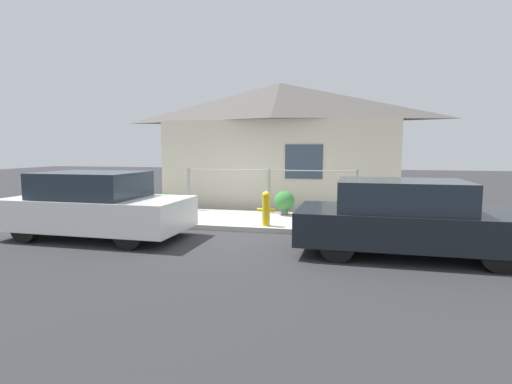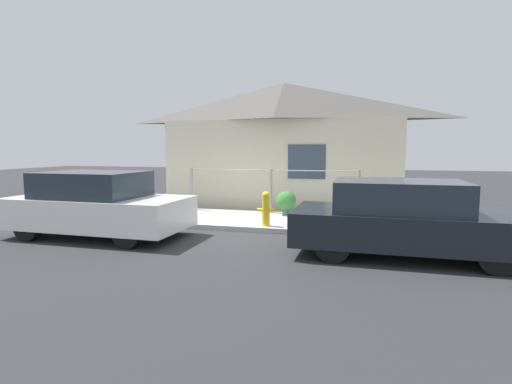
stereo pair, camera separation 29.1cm
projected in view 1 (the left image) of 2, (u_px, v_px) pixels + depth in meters
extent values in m
plane|color=#2D2D30|center=(249.00, 232.00, 9.13)|extent=(60.00, 60.00, 0.00)
cube|color=#B2AFA8|center=(260.00, 221.00, 10.29)|extent=(24.00, 2.40, 0.12)
cube|color=beige|center=(274.00, 166.00, 11.96)|extent=(7.25, 0.12, 2.79)
cube|color=#384756|center=(304.00, 162.00, 11.67)|extent=(1.10, 0.04, 1.00)
pyramid|color=#605B56|center=(280.00, 102.00, 12.75)|extent=(7.65, 2.20, 1.21)
cylinder|color=#999993|center=(189.00, 189.00, 11.77)|extent=(0.10, 0.10, 1.24)
cylinder|color=#999993|center=(268.00, 190.00, 11.23)|extent=(0.10, 0.10, 1.24)
cylinder|color=#999993|center=(356.00, 193.00, 10.69)|extent=(0.10, 0.10, 1.24)
cylinder|color=#999993|center=(268.00, 170.00, 11.17)|extent=(4.80, 0.03, 0.03)
cube|color=white|center=(99.00, 213.00, 8.53)|extent=(3.82, 1.83, 0.65)
cube|color=#232D38|center=(92.00, 185.00, 8.51)|extent=(2.11, 1.59, 0.54)
cylinder|color=black|center=(166.00, 221.00, 9.02)|extent=(0.58, 0.21, 0.58)
cylinder|color=black|center=(129.00, 235.00, 7.54)|extent=(0.58, 0.21, 0.58)
cylinder|color=black|center=(76.00, 216.00, 9.58)|extent=(0.58, 0.21, 0.58)
cylinder|color=black|center=(25.00, 229.00, 8.10)|extent=(0.58, 0.21, 0.58)
cube|color=black|center=(409.00, 227.00, 7.13)|extent=(3.99, 1.82, 0.59)
cube|color=#232D38|center=(401.00, 195.00, 7.10)|extent=(2.20, 1.58, 0.53)
cylinder|color=black|center=(472.00, 233.00, 7.59)|extent=(0.60, 0.21, 0.59)
cylinder|color=black|center=(500.00, 254.00, 6.12)|extent=(0.60, 0.21, 0.59)
cylinder|color=black|center=(340.00, 227.00, 8.18)|extent=(0.60, 0.21, 0.59)
cylinder|color=black|center=(337.00, 245.00, 6.71)|extent=(0.60, 0.21, 0.59)
cylinder|color=yellow|center=(266.00, 211.00, 9.27)|extent=(0.18, 0.18, 0.68)
sphere|color=yellow|center=(266.00, 195.00, 9.23)|extent=(0.19, 0.19, 0.19)
cylinder|color=yellow|center=(261.00, 210.00, 9.30)|extent=(0.16, 0.08, 0.08)
cylinder|color=yellow|center=(272.00, 210.00, 9.24)|extent=(0.16, 0.08, 0.08)
cylinder|color=slate|center=(284.00, 211.00, 10.86)|extent=(0.20, 0.20, 0.18)
sphere|color=#387F38|center=(284.00, 201.00, 10.83)|extent=(0.55, 0.55, 0.55)
cylinder|color=slate|center=(166.00, 207.00, 11.64)|extent=(0.30, 0.30, 0.20)
sphere|color=#2D6B2D|center=(166.00, 199.00, 11.62)|extent=(0.37, 0.37, 0.37)
cylinder|color=slate|center=(381.00, 217.00, 10.02)|extent=(0.25, 0.25, 0.15)
sphere|color=#387F38|center=(382.00, 205.00, 9.99)|extent=(0.58, 0.58, 0.58)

